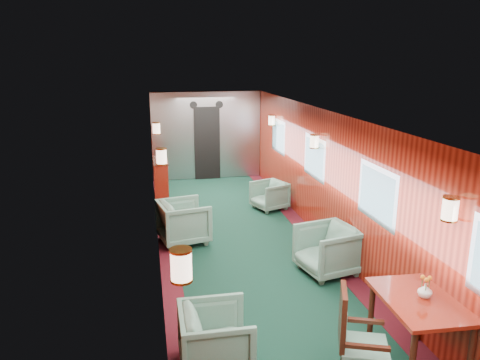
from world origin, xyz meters
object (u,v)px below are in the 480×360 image
at_px(armchair_left_near, 216,339).
at_px(armchair_right_far, 269,195).
at_px(armchair_left_far, 184,222).
at_px(credenza, 161,179).
at_px(side_chair, 354,335).
at_px(dining_table, 419,310).
at_px(armchair_right_near, 327,250).

bearing_deg(armchair_left_near, armchair_right_far, -20.23).
xyz_separation_m(armchair_left_far, armchair_right_far, (2.03, 1.56, -0.08)).
bearing_deg(armchair_left_near, credenza, 3.66).
height_order(side_chair, armchair_left_far, side_chair).
xyz_separation_m(dining_table, armchair_left_near, (-2.13, 0.41, -0.34)).
bearing_deg(armchair_left_far, dining_table, -163.49).
relative_size(side_chair, armchair_right_near, 1.30).
height_order(armchair_left_near, armchair_left_far, armchair_left_far).
xyz_separation_m(dining_table, side_chair, (-0.80, -0.15, -0.11)).
xyz_separation_m(armchair_left_far, armchair_right_near, (2.10, -1.71, -0.01)).
height_order(dining_table, credenza, credenza).
distance_m(armchair_left_far, armchair_right_far, 2.56).
distance_m(dining_table, armchair_right_near, 2.41).
relative_size(credenza, armchair_left_far, 1.44).
bearing_deg(credenza, side_chair, -76.48).
xyz_separation_m(armchair_right_near, armchair_right_far, (-0.07, 3.27, -0.07)).
bearing_deg(armchair_right_far, side_chair, -27.15).
bearing_deg(armchair_right_far, armchair_left_near, -41.46).
relative_size(armchair_left_near, armchair_left_far, 0.91).
bearing_deg(side_chair, armchair_left_near, 177.72).
bearing_deg(dining_table, armchair_left_far, 120.71).
bearing_deg(armchair_left_near, armchair_left_far, 1.16).
height_order(credenza, armchair_left_near, credenza).
relative_size(dining_table, credenza, 0.93).
bearing_deg(side_chair, armchair_left_far, 128.65).
distance_m(side_chair, armchair_right_near, 2.65).
distance_m(armchair_left_far, armchair_right_near, 2.71).
bearing_deg(armchair_left_far, armchair_left_near, 169.21).
height_order(dining_table, armchair_right_far, dining_table).
xyz_separation_m(side_chair, armchair_left_far, (-1.37, 4.25, -0.20)).
height_order(armchair_left_near, armchair_right_far, armchair_left_near).
bearing_deg(side_chair, credenza, 124.28).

